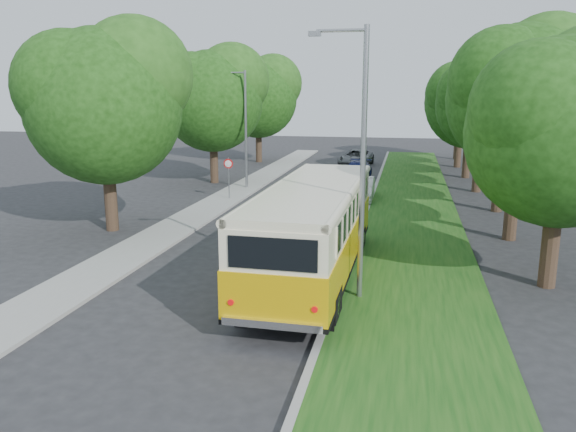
% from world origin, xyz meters
% --- Properties ---
extents(ground, '(120.00, 120.00, 0.00)m').
position_xyz_m(ground, '(0.00, 0.00, 0.00)').
color(ground, '#262628').
rests_on(ground, ground).
extents(curb, '(0.20, 70.00, 0.15)m').
position_xyz_m(curb, '(3.60, 5.00, 0.07)').
color(curb, gray).
rests_on(curb, ground).
extents(grass_verge, '(4.50, 70.00, 0.13)m').
position_xyz_m(grass_verge, '(5.95, 5.00, 0.07)').
color(grass_verge, '#154612').
rests_on(grass_verge, ground).
extents(sidewalk, '(2.20, 70.00, 0.12)m').
position_xyz_m(sidewalk, '(-4.80, 5.00, 0.06)').
color(sidewalk, gray).
rests_on(sidewalk, ground).
extents(treeline, '(24.27, 41.91, 9.46)m').
position_xyz_m(treeline, '(3.15, 17.99, 5.93)').
color(treeline, '#332319').
rests_on(treeline, ground).
extents(lamppost_near, '(1.71, 0.16, 8.00)m').
position_xyz_m(lamppost_near, '(4.21, -2.50, 4.37)').
color(lamppost_near, gray).
rests_on(lamppost_near, ground).
extents(lamppost_far, '(1.71, 0.16, 7.50)m').
position_xyz_m(lamppost_far, '(-4.70, 16.00, 4.12)').
color(lamppost_far, gray).
rests_on(lamppost_far, ground).
extents(warning_sign, '(0.56, 0.10, 2.50)m').
position_xyz_m(warning_sign, '(-4.50, 11.98, 1.71)').
color(warning_sign, gray).
rests_on(warning_sign, ground).
extents(vintage_bus, '(3.00, 11.10, 3.28)m').
position_xyz_m(vintage_bus, '(2.60, -0.89, 1.64)').
color(vintage_bus, '#DDA906').
rests_on(vintage_bus, ground).
extents(car_silver, '(3.10, 4.68, 1.48)m').
position_xyz_m(car_silver, '(1.94, 11.77, 0.74)').
color(car_silver, silver).
rests_on(car_silver, ground).
extents(car_white, '(1.48, 4.10, 1.34)m').
position_xyz_m(car_white, '(3.00, 13.52, 0.67)').
color(car_white, silver).
rests_on(car_white, ground).
extents(car_blue, '(1.95, 4.52, 1.30)m').
position_xyz_m(car_blue, '(2.09, 21.42, 0.65)').
color(car_blue, navy).
rests_on(car_blue, ground).
extents(car_grey, '(3.00, 5.16, 1.35)m').
position_xyz_m(car_grey, '(1.26, 29.25, 0.68)').
color(car_grey, '#56595D').
rests_on(car_grey, ground).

